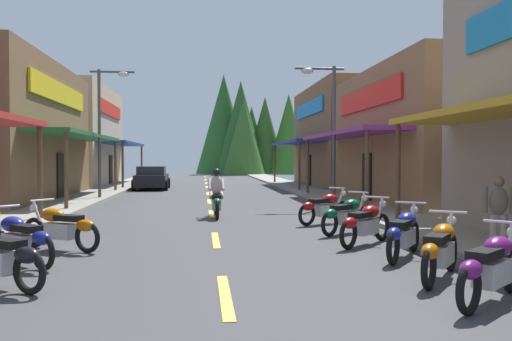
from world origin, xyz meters
TOP-DOWN VIEW (x-y plane):
  - ground at (0.00, 23.51)m, footprint 9.07×77.02m
  - sidewalk_left at (-5.61, 23.51)m, footprint 2.15×77.02m
  - sidewalk_right at (5.61, 23.51)m, footprint 2.15×77.02m
  - centerline_dashes at (0.00, 27.13)m, footprint 0.16×54.20m
  - storefront_left_far at (-11.01, 38.59)m, footprint 10.51×11.80m
  - storefront_right_middle at (10.92, 22.56)m, footprint 10.35×11.37m
  - storefront_right_far at (11.13, 34.85)m, footprint 10.75×11.61m
  - streetlamp_left at (-4.64, 25.36)m, footprint 1.98×0.30m
  - streetlamp_right at (4.62, 21.45)m, footprint 1.98×0.30m
  - motorcycle_parked_right_1 at (3.43, 7.17)m, footprint 1.69×1.47m
  - motorcycle_parked_right_2 at (3.37, 8.52)m, footprint 1.38×1.76m
  - motorcycle_parked_right_3 at (3.48, 10.30)m, footprint 1.33×1.80m
  - motorcycle_parked_right_4 at (3.23, 11.87)m, footprint 1.61×1.56m
  - motorcycle_parked_right_5 at (3.30, 13.64)m, footprint 1.69×1.47m
  - motorcycle_parked_right_6 at (3.19, 15.61)m, footprint 1.83×1.28m
  - motorcycle_parked_left_3 at (-3.51, 10.33)m, footprint 1.65×1.51m
  - motorcycle_parked_left_4 at (-3.20, 11.88)m, footprint 1.86×1.24m
  - rider_cruising_lead at (0.15, 17.65)m, footprint 0.60×2.14m
  - pedestrian_browsing at (5.52, 10.57)m, footprint 0.52×0.39m
  - parked_car_curbside at (-3.33, 33.30)m, footprint 2.11×4.32m
  - treeline_backdrop at (5.05, 63.41)m, footprint 13.53×10.36m

SIDE VIEW (x-z plane):
  - ground at x=0.00m, z-range -0.10..0.00m
  - centerline_dashes at x=0.00m, z-range 0.00..0.01m
  - sidewalk_left at x=-5.61m, z-range 0.00..0.12m
  - sidewalk_right at x=5.61m, z-range 0.00..0.12m
  - motorcycle_parked_right_1 at x=3.43m, z-range -0.03..1.01m
  - motorcycle_parked_right_2 at x=3.37m, z-range -0.03..1.01m
  - motorcycle_parked_right_3 at x=3.48m, z-range -0.03..1.01m
  - motorcycle_parked_right_4 at x=3.23m, z-range -0.03..1.01m
  - motorcycle_parked_right_5 at x=3.30m, z-range -0.03..1.01m
  - motorcycle_parked_right_6 at x=3.19m, z-range -0.03..1.01m
  - motorcycle_parked_left_3 at x=-3.51m, z-range -0.03..1.01m
  - motorcycle_parked_left_4 at x=-3.20m, z-range -0.03..1.01m
  - rider_cruising_lead at x=0.15m, z-range -0.13..1.44m
  - parked_car_curbside at x=-3.33m, z-range -0.01..1.39m
  - pedestrian_browsing at x=5.52m, z-range 0.11..1.66m
  - storefront_right_middle at x=10.92m, z-range 0.00..5.68m
  - storefront_right_far at x=11.13m, z-range 0.00..6.53m
  - storefront_left_far at x=-11.01m, z-range 0.00..6.74m
  - streetlamp_right at x=4.62m, z-range 0.89..6.43m
  - streetlamp_left at x=-4.64m, z-range 0.91..6.81m
  - treeline_backdrop at x=5.05m, z-range -0.84..11.09m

